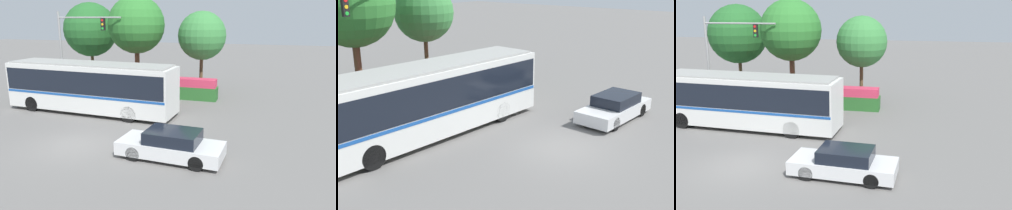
{
  "view_description": "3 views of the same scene",
  "coord_description": "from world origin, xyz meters",
  "views": [
    {
      "loc": [
        8.57,
        -12.76,
        5.94
      ],
      "look_at": [
        3.83,
        2.62,
        1.65
      ],
      "focal_mm": 34.38,
      "sensor_mm": 36.0,
      "label": 1
    },
    {
      "loc": [
        -13.91,
        -8.33,
        7.03
      ],
      "look_at": [
        0.38,
        3.31,
        1.14
      ],
      "focal_mm": 43.9,
      "sensor_mm": 36.0,
      "label": 2
    },
    {
      "loc": [
        7.83,
        -14.71,
        7.14
      ],
      "look_at": [
        4.0,
        3.87,
        2.14
      ],
      "focal_mm": 39.49,
      "sensor_mm": 36.0,
      "label": 3
    }
  ],
  "objects": [
    {
      "name": "city_bus",
      "position": [
        -2.29,
        5.36,
        1.86
      ],
      "size": [
        11.51,
        3.14,
        3.26
      ],
      "rotation": [
        0.0,
        0.0,
        3.09
      ],
      "color": "silver",
      "rests_on": "ground"
    },
    {
      "name": "ground_plane",
      "position": [
        0.0,
        0.0,
        0.0
      ],
      "size": [
        140.0,
        140.0,
        0.0
      ],
      "primitive_type": "plane",
      "color": "slate"
    },
    {
      "name": "street_tree_centre",
      "position": [
        -1.79,
        12.14,
        5.5
      ],
      "size": [
        4.63,
        4.63,
        7.84
      ],
      "color": "brown",
      "rests_on": "ground"
    },
    {
      "name": "flowering_hedge",
      "position": [
        0.38,
        10.84,
        0.78
      ],
      "size": [
        9.57,
        1.1,
        1.59
      ],
      "color": "#286028",
      "rests_on": "ground"
    },
    {
      "name": "street_tree_right",
      "position": [
        3.54,
        12.66,
        4.7
      ],
      "size": [
        3.8,
        3.8,
        6.61
      ],
      "color": "brown",
      "rests_on": "ground"
    },
    {
      "name": "sedan_foreground",
      "position": [
        4.83,
        -0.15,
        0.61
      ],
      "size": [
        4.72,
        2.09,
        1.29
      ],
      "rotation": [
        0.0,
        0.0,
        3.09
      ],
      "color": "silver",
      "rests_on": "ground"
    }
  ]
}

